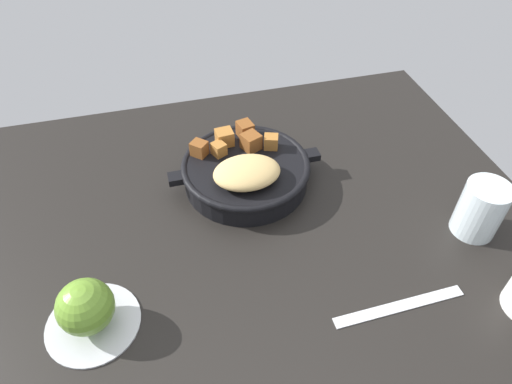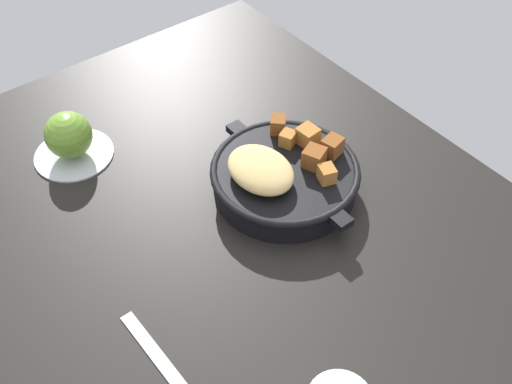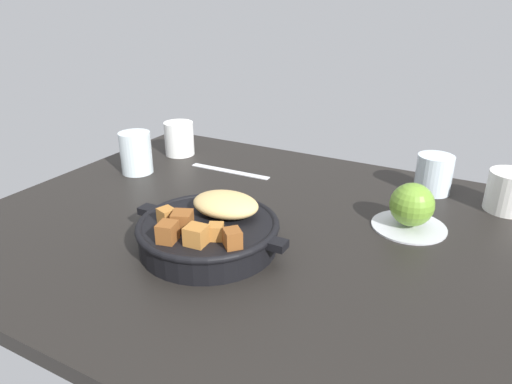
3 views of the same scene
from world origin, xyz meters
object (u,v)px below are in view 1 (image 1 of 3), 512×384
Objects in this scene: cast_iron_skillet at (246,170)px; water_glass_tall at (481,209)px; butter_knife at (399,306)px; red_apple at (85,307)px.

water_glass_tall is at bearing 148.77° from cast_iron_skillet.
butter_knife is at bearing 29.29° from water_glass_tall.
butter_knife is (-14.33, 29.22, -2.83)cm from cast_iron_skillet.
water_glass_tall is (-57.86, -1.95, 0.26)cm from red_apple.
cast_iron_skillet is 33.59cm from red_apple.
water_glass_tall reaches higher than butter_knife.
butter_knife is 2.11× the size of water_glass_tall.
cast_iron_skillet is 2.91× the size of water_glass_tall.
red_apple is at bearing -12.32° from butter_knife.
water_glass_tall is at bearing -151.91° from butter_knife.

